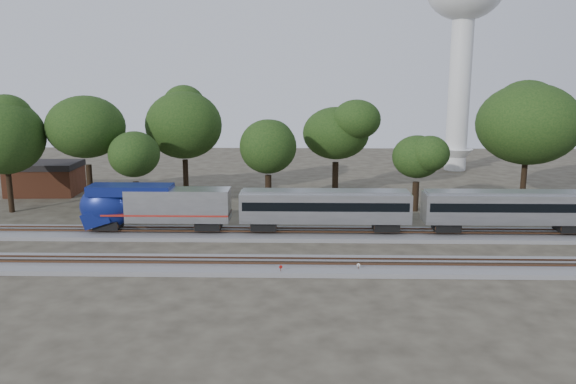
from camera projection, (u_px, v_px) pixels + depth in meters
name	position (u px, v px, depth m)	size (l,w,h in m)	color
ground	(264.00, 253.00, 52.55)	(160.00, 160.00, 0.00)	#383328
track_far	(268.00, 234.00, 58.39)	(160.00, 5.00, 0.73)	slate
track_near	(262.00, 265.00, 48.59)	(160.00, 5.00, 0.73)	slate
train	(511.00, 207.00, 57.24)	(90.61, 3.12, 4.61)	silver
switch_stand_red	(281.00, 269.00, 46.56)	(0.27, 0.14, 0.91)	#512D19
switch_stand_white	(358.00, 267.00, 47.11)	(0.28, 0.05, 0.89)	#512D19
switch_lever	(319.00, 272.00, 47.10)	(0.50, 0.30, 0.30)	#512D19
water_tower	(464.00, 11.00, 94.79)	(13.26, 13.26, 36.72)	silver
brick_building	(45.00, 178.00, 78.96)	(9.75, 7.10, 4.53)	brown
tree_0	(5.00, 137.00, 66.86)	(9.38, 9.38, 13.22)	black
tree_1	(86.00, 127.00, 68.97)	(10.38, 10.38, 14.63)	black
tree_2	(134.00, 154.00, 66.76)	(7.33, 7.33, 10.33)	black
tree_3	(184.00, 125.00, 74.10)	(10.16, 10.16, 14.32)	black
tree_4	(268.00, 147.00, 69.43)	(7.91, 7.91, 11.15)	black
tree_5	(336.00, 133.00, 76.82)	(8.82, 8.82, 12.44)	black
tree_6	(417.00, 157.00, 67.99)	(6.86, 6.86, 9.67)	black
tree_7	(528.00, 124.00, 72.51)	(10.44, 10.44, 14.73)	black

